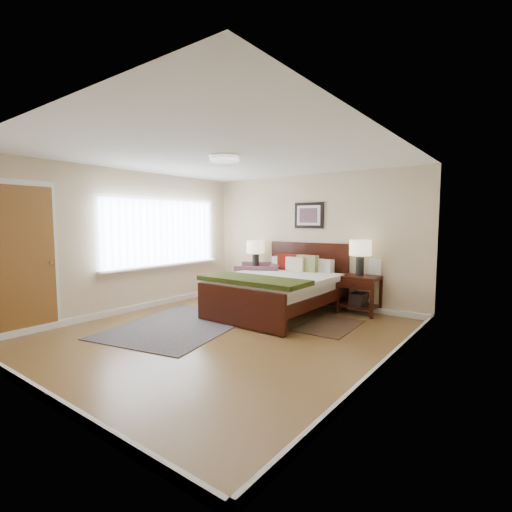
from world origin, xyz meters
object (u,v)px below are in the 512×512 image
lamp_left (256,249)px  armchair (258,282)px  lamp_right (360,251)px  rug_persian (180,325)px  bed (279,283)px  nightstand_right (359,291)px  nightstand_left (255,276)px

lamp_left → armchair: bearing=-44.6°
lamp_right → rug_persian: size_ratio=0.26×
bed → armchair: bed is taller
lamp_left → nightstand_right: bearing=-0.3°
nightstand_right → bed: bearing=-143.4°
bed → lamp_right: lamp_right is taller
nightstand_left → lamp_left: 0.56m
rug_persian → nightstand_left: bearing=85.4°
lamp_left → armchair: lamp_left is taller
lamp_right → armchair: (-1.98, -0.27, -0.71)m
lamp_left → bed: bearing=-36.7°
bed → nightstand_right: bed is taller
bed → nightstand_right: bearing=36.6°
bed → armchair: size_ratio=2.52×
nightstand_left → armchair: 0.38m
lamp_left → nightstand_left: bearing=-90.0°
bed → armchair: bearing=146.2°
lamp_left → rug_persian: bearing=-82.2°
lamp_left → lamp_right: lamp_right is taller
nightstand_right → lamp_left: bearing=179.7°
nightstand_left → rug_persian: nightstand_left is taller
nightstand_right → rug_persian: bearing=-129.2°
lamp_right → nightstand_right: bearing=-90.0°
nightstand_right → rug_persian: nightstand_right is taller
lamp_right → rug_persian: bearing=-129.1°
nightstand_left → rug_persian: size_ratio=0.25×
lamp_right → armchair: lamp_right is taller
lamp_left → lamp_right: (2.26, 0.00, 0.08)m
nightstand_right → lamp_right: (-0.00, 0.01, 0.71)m
nightstand_left → nightstand_right: (2.26, 0.01, -0.07)m
lamp_left → rug_persian: (0.32, -2.38, -1.02)m
nightstand_right → armchair: bearing=-172.6°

